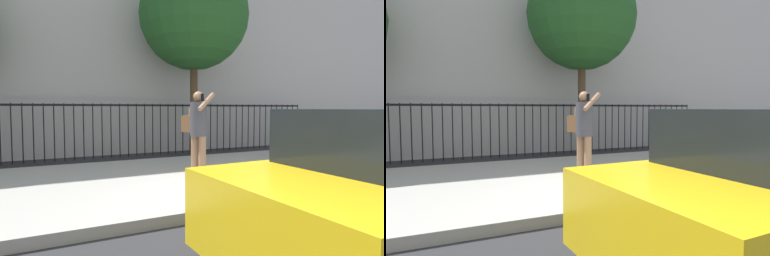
{
  "view_description": "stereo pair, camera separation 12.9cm",
  "coord_description": "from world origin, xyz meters",
  "views": [
    {
      "loc": [
        -3.04,
        -3.6,
        1.46
      ],
      "look_at": [
        -0.16,
        2.46,
        1.05
      ],
      "focal_mm": 30.14,
      "sensor_mm": 36.0,
      "label": 1
    },
    {
      "loc": [
        -2.93,
        -3.66,
        1.46
      ],
      "look_at": [
        -0.16,
        2.46,
        1.05
      ],
      "focal_mm": 30.14,
      "sensor_mm": 36.0,
      "label": 2
    }
  ],
  "objects": [
    {
      "name": "street_bench",
      "position": [
        3.73,
        3.14,
        0.65
      ],
      "size": [
        1.6,
        0.45,
        0.95
      ],
      "color": "brown",
      "rests_on": "sidewalk"
    },
    {
      "name": "pedestrian_on_phone",
      "position": [
        -0.17,
        2.19,
        1.1
      ],
      "size": [
        0.55,
        0.72,
        1.65
      ],
      "color": "#936B4C",
      "rests_on": "sidewalk"
    },
    {
      "name": "iron_fence",
      "position": [
        0.0,
        5.9,
        1.02
      ],
      "size": [
        12.03,
        0.04,
        1.6
      ],
      "color": "black",
      "rests_on": "ground"
    },
    {
      "name": "ground_plane",
      "position": [
        0.0,
        0.0,
        0.0
      ],
      "size": [
        60.0,
        60.0,
        0.0
      ],
      "primitive_type": "plane",
      "color": "#28282B"
    },
    {
      "name": "sidewalk",
      "position": [
        0.0,
        2.2,
        0.07
      ],
      "size": [
        28.0,
        4.4,
        0.15
      ],
      "primitive_type": "cube",
      "color": "#9E9B93",
      "rests_on": "ground"
    },
    {
      "name": "street_tree_near",
      "position": [
        1.16,
        5.11,
        4.2
      ],
      "size": [
        3.24,
        3.24,
        5.83
      ],
      "color": "#4C3823",
      "rests_on": "ground"
    },
    {
      "name": "building_facade",
      "position": [
        0.0,
        8.5,
        4.99
      ],
      "size": [
        28.0,
        4.0,
        9.99
      ],
      "primitive_type": "cube",
      "color": "#BCB7B2",
      "rests_on": "ground"
    }
  ]
}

